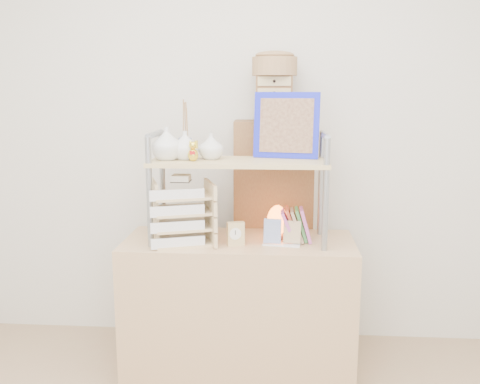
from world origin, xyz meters
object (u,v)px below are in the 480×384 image
object	(u,v)px
desk	(239,307)
cabinet	(273,236)
letter_tray	(182,216)
salt_lamp	(277,221)

from	to	relation	value
desk	cabinet	size ratio (longest dim) A/B	0.89
desk	cabinet	bearing A→B (deg)	65.04
cabinet	letter_tray	xyz separation A→B (m)	(-0.46, -0.44, 0.22)
salt_lamp	desk	bearing A→B (deg)	-164.47
cabinet	salt_lamp	xyz separation A→B (m)	(0.03, -0.31, 0.17)
desk	salt_lamp	xyz separation A→B (m)	(0.20, 0.06, 0.47)
cabinet	salt_lamp	bearing A→B (deg)	-87.25
cabinet	salt_lamp	size ratio (longest dim) A/B	7.57
letter_tray	salt_lamp	distance (m)	0.50
letter_tray	desk	bearing A→B (deg)	12.99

